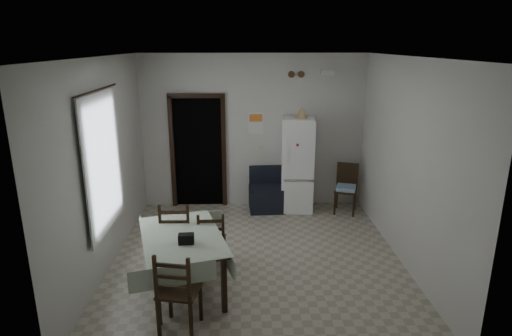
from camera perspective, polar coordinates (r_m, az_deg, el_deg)
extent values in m
plane|color=#AEA58E|center=(6.48, 0.14, -11.93)|extent=(4.50, 4.50, 0.00)
cube|color=black|center=(8.46, -7.54, 2.38)|extent=(0.90, 0.45, 2.10)
cube|color=black|center=(8.29, -11.07, 1.93)|extent=(0.08, 0.10, 2.18)
cube|color=black|center=(8.19, -4.29, 2.01)|extent=(0.08, 0.10, 2.18)
cube|color=black|center=(8.03, -8.00, 9.53)|extent=(1.06, 0.10, 0.08)
cube|color=silver|center=(6.04, -20.62, 0.69)|extent=(0.10, 1.20, 1.60)
cube|color=silver|center=(6.01, -19.63, 0.70)|extent=(0.02, 1.45, 1.85)
cylinder|color=black|center=(5.83, -20.43, 9.72)|extent=(0.02, 1.60, 0.02)
cube|color=white|center=(8.08, -0.02, 6.00)|extent=(0.28, 0.02, 0.40)
cube|color=orange|center=(8.06, -0.02, 6.69)|extent=(0.24, 0.01, 0.14)
cube|color=beige|center=(8.19, 0.68, 2.42)|extent=(0.08, 0.02, 0.12)
cylinder|color=#513520|center=(8.01, 4.74, 12.35)|extent=(0.12, 0.03, 0.12)
cylinder|color=#513520|center=(8.03, 6.05, 12.32)|extent=(0.12, 0.03, 0.12)
cube|color=white|center=(8.08, 9.46, 12.43)|extent=(0.25, 0.07, 0.09)
cone|color=tan|center=(7.79, 6.06, 7.35)|extent=(0.26, 0.26, 0.19)
cube|color=black|center=(5.25, -9.29, -9.30)|extent=(0.19, 0.12, 0.12)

